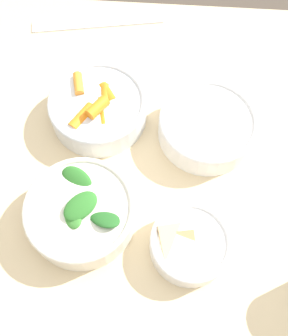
% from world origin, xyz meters
% --- Properties ---
extents(ground_plane, '(10.00, 10.00, 0.00)m').
position_xyz_m(ground_plane, '(0.00, 0.00, 0.00)').
color(ground_plane, '#4C4238').
extents(dining_table, '(0.98, 0.87, 0.72)m').
position_xyz_m(dining_table, '(0.00, 0.00, 0.60)').
color(dining_table, beige).
rests_on(dining_table, ground_plane).
extents(bowl_carrots, '(0.18, 0.18, 0.07)m').
position_xyz_m(bowl_carrots, '(-0.05, 0.12, 0.75)').
color(bowl_carrots, silver).
rests_on(bowl_carrots, dining_table).
extents(bowl_greens, '(0.18, 0.18, 0.07)m').
position_xyz_m(bowl_greens, '(-0.05, -0.08, 0.75)').
color(bowl_greens, silver).
rests_on(bowl_greens, dining_table).
extents(bowl_beans_hotdog, '(0.18, 0.18, 0.05)m').
position_xyz_m(bowl_beans_hotdog, '(0.15, 0.10, 0.75)').
color(bowl_beans_hotdog, white).
rests_on(bowl_beans_hotdog, dining_table).
extents(bowl_cookies, '(0.13, 0.13, 0.05)m').
position_xyz_m(bowl_cookies, '(0.12, -0.12, 0.75)').
color(bowl_cookies, white).
rests_on(bowl_cookies, dining_table).
extents(ruler, '(0.29, 0.08, 0.00)m').
position_xyz_m(ruler, '(-0.09, 0.37, 0.72)').
color(ruler, silver).
rests_on(ruler, dining_table).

